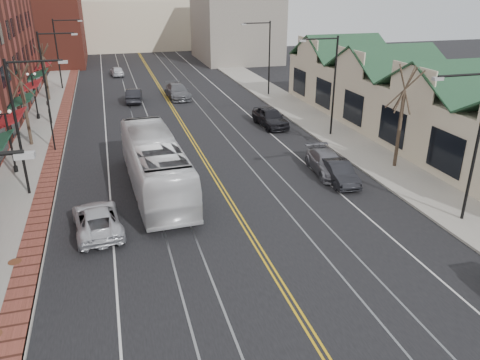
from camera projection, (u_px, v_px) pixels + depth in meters
ground at (311, 334)px, 17.21m from camera, size 160.00×160.00×0.00m
sidewalk_left at (29, 171)px, 31.87m from camera, size 4.00×120.00×0.15m
sidewalk_right at (347, 141)px, 37.93m from camera, size 4.00×120.00×0.15m
building_right at (415, 109)px, 38.58m from camera, size 8.00×36.00×4.60m
backdrop_left at (34, 17)px, 72.46m from camera, size 14.00×18.00×14.00m
backdrop_mid at (134, 24)px, 90.76m from camera, size 22.00×14.00×9.00m
backdrop_right at (235, 26)px, 76.44m from camera, size 12.00×16.00×11.00m
streetlight_l_1 at (23, 114)px, 26.64m from camera, size 3.33×0.25×8.00m
streetlight_l_2 at (48, 69)px, 40.81m from camera, size 3.33×0.25×8.00m
streetlight_l_3 at (61, 47)px, 54.99m from camera, size 3.33×0.25×8.00m
streetlight_r_0 at (472, 133)px, 23.36m from camera, size 3.33×0.25×8.00m
streetlight_r_1 at (330, 76)px, 37.53m from camera, size 3.33×0.25×8.00m
streetlight_r_2 at (266, 51)px, 51.71m from camera, size 3.33×0.25×8.00m
lamppost_l_2 at (11, 143)px, 30.84m from camera, size 0.84×0.28×4.27m
lamppost_l_3 at (35, 97)px, 43.24m from camera, size 0.84×0.28×4.27m
tree_left_near at (24, 102)px, 35.72m from camera, size 1.78×1.37×6.48m
tree_left_far at (45, 71)px, 49.99m from camera, size 1.66×1.28×6.02m
tree_right_mid at (401, 115)px, 31.31m from camera, size 1.90×1.46×6.93m
manhole_far at (15, 262)px, 21.41m from camera, size 0.60×0.60×0.02m
traffic_signal at (51, 122)px, 34.88m from camera, size 0.18×0.15×3.80m
transit_bus at (155, 164)px, 28.53m from camera, size 3.41×12.44×3.43m
parked_suv at (97, 220)px, 24.09m from camera, size 2.77×5.13×1.37m
parked_car_b at (339, 172)px, 30.08m from camera, size 1.80×4.28×1.38m
parked_car_c at (327, 163)px, 31.60m from camera, size 2.45×5.05×1.42m
parked_car_d at (270, 117)px, 41.83m from camera, size 2.31×5.14×1.71m
distant_car_left at (134, 95)px, 50.43m from camera, size 2.05×4.62×1.47m
distant_car_right at (178, 91)px, 52.06m from camera, size 2.51×5.58×1.59m
distant_car_far at (117, 71)px, 64.68m from camera, size 2.01×4.12×1.35m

